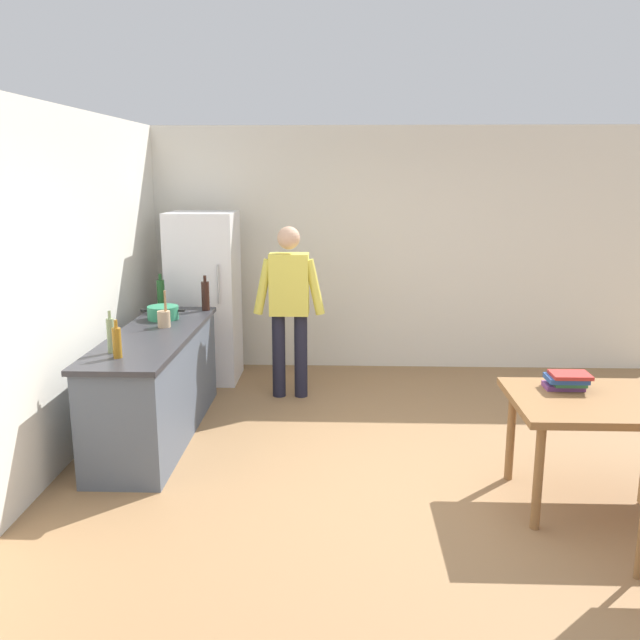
# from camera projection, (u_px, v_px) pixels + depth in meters

# --- Properties ---
(ground_plane) EXTENTS (14.00, 14.00, 0.00)m
(ground_plane) POSITION_uv_depth(u_px,v_px,m) (400.00, 480.00, 4.91)
(ground_plane) COLOR #936D47
(wall_back) EXTENTS (6.40, 0.12, 2.70)m
(wall_back) POSITION_uv_depth(u_px,v_px,m) (381.00, 249.00, 7.54)
(wall_back) COLOR silver
(wall_back) RESTS_ON ground_plane
(wall_left) EXTENTS (0.12, 5.60, 2.70)m
(wall_left) POSITION_uv_depth(u_px,v_px,m) (46.00, 292.00, 4.90)
(wall_left) COLOR silver
(wall_left) RESTS_ON ground_plane
(kitchen_counter) EXTENTS (0.64, 2.20, 0.90)m
(kitchen_counter) POSITION_uv_depth(u_px,v_px,m) (156.00, 384.00, 5.66)
(kitchen_counter) COLOR #4C5666
(kitchen_counter) RESTS_ON ground_plane
(refrigerator) EXTENTS (0.70, 0.67, 1.80)m
(refrigerator) POSITION_uv_depth(u_px,v_px,m) (204.00, 297.00, 7.12)
(refrigerator) COLOR white
(refrigerator) RESTS_ON ground_plane
(person) EXTENTS (0.70, 0.22, 1.70)m
(person) POSITION_uv_depth(u_px,v_px,m) (289.00, 301.00, 6.53)
(person) COLOR #1E1E2D
(person) RESTS_ON ground_plane
(dining_table) EXTENTS (1.40, 0.90, 0.75)m
(dining_table) POSITION_uv_depth(u_px,v_px,m) (618.00, 410.00, 4.43)
(dining_table) COLOR olive
(dining_table) RESTS_ON ground_plane
(cooking_pot) EXTENTS (0.40, 0.28, 0.12)m
(cooking_pot) POSITION_uv_depth(u_px,v_px,m) (163.00, 313.00, 6.07)
(cooking_pot) COLOR #2D845B
(cooking_pot) RESTS_ON kitchen_counter
(utensil_jar) EXTENTS (0.11, 0.11, 0.32)m
(utensil_jar) POSITION_uv_depth(u_px,v_px,m) (164.00, 318.00, 5.76)
(utensil_jar) COLOR tan
(utensil_jar) RESTS_ON kitchen_counter
(bottle_oil_amber) EXTENTS (0.06, 0.06, 0.28)m
(bottle_oil_amber) POSITION_uv_depth(u_px,v_px,m) (117.00, 342.00, 4.80)
(bottle_oil_amber) COLOR #996619
(bottle_oil_amber) RESTS_ON kitchen_counter
(bottle_wine_green) EXTENTS (0.08, 0.08, 0.34)m
(bottle_wine_green) POSITION_uv_depth(u_px,v_px,m) (161.00, 294.00, 6.54)
(bottle_wine_green) COLOR #1E5123
(bottle_wine_green) RESTS_ON kitchen_counter
(bottle_vinegar_tall) EXTENTS (0.06, 0.06, 0.32)m
(bottle_vinegar_tall) POSITION_uv_depth(u_px,v_px,m) (111.00, 335.00, 4.92)
(bottle_vinegar_tall) COLOR gray
(bottle_vinegar_tall) RESTS_ON kitchen_counter
(bottle_wine_dark) EXTENTS (0.08, 0.08, 0.34)m
(bottle_wine_dark) POSITION_uv_depth(u_px,v_px,m) (205.00, 295.00, 6.43)
(bottle_wine_dark) COLOR black
(bottle_wine_dark) RESTS_ON kitchen_counter
(book_stack) EXTENTS (0.29, 0.20, 0.12)m
(book_stack) POSITION_uv_depth(u_px,v_px,m) (567.00, 380.00, 4.59)
(book_stack) COLOR #753D7F
(book_stack) RESTS_ON dining_table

